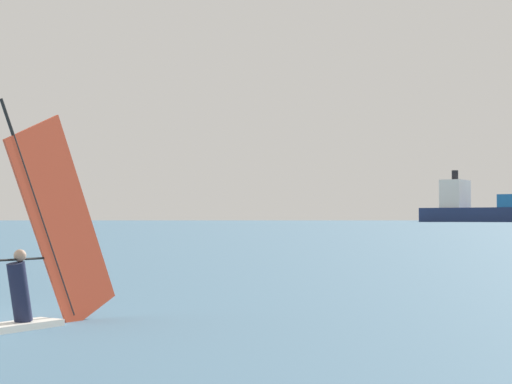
% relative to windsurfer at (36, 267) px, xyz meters
% --- Properties ---
extents(windsurfer, '(1.80, 3.73, 4.19)m').
position_rel_windsurfer_xyz_m(windsurfer, '(0.00, 0.00, 0.00)').
color(windsurfer, white).
rests_on(windsurfer, ground_plane).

